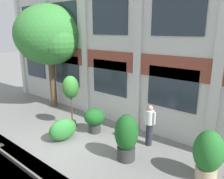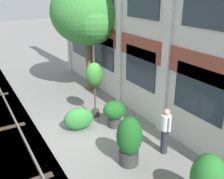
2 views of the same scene
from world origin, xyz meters
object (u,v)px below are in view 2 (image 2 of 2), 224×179
(broadleaf_tree, at_px, (88,15))
(potted_plant_glazed_jar, at_px, (129,139))
(resident_by_doorway, at_px, (165,130))
(potted_plant_terracotta_small, at_px, (94,77))
(potted_plant_stone_basin, at_px, (114,112))
(topiary_hedge, at_px, (79,119))

(broadleaf_tree, distance_m, potted_plant_glazed_jar, 7.74)
(resident_by_doorway, bearing_deg, potted_plant_terracotta_small, -70.34)
(potted_plant_glazed_jar, height_order, resident_by_doorway, potted_plant_glazed_jar)
(potted_plant_glazed_jar, bearing_deg, resident_by_doorway, 85.80)
(potted_plant_stone_basin, bearing_deg, potted_plant_terracotta_small, -167.93)
(potted_plant_glazed_jar, bearing_deg, potted_plant_stone_basin, 160.33)
(potted_plant_stone_basin, relative_size, resident_by_doorway, 0.66)
(potted_plant_glazed_jar, xyz_separation_m, resident_by_doorway, (0.10, 1.42, -0.04))
(broadleaf_tree, relative_size, potted_plant_terracotta_small, 2.36)
(potted_plant_glazed_jar, height_order, topiary_hedge, potted_plant_glazed_jar)
(potted_plant_terracotta_small, bearing_deg, broadleaf_tree, 158.34)
(resident_by_doorway, bearing_deg, potted_plant_stone_basin, -70.14)
(resident_by_doorway, bearing_deg, potted_plant_glazed_jar, 2.98)
(broadleaf_tree, distance_m, potted_plant_stone_basin, 5.71)
(resident_by_doorway, bearing_deg, broadleaf_tree, -86.43)
(broadleaf_tree, height_order, potted_plant_terracotta_small, broadleaf_tree)
(resident_by_doorway, height_order, topiary_hedge, resident_by_doorway)
(topiary_hedge, bearing_deg, resident_by_doorway, 32.73)
(potted_plant_glazed_jar, relative_size, resident_by_doorway, 1.01)
(broadleaf_tree, bearing_deg, potted_plant_glazed_jar, -15.23)
(broadleaf_tree, bearing_deg, topiary_hedge, -31.40)
(potted_plant_terracotta_small, relative_size, topiary_hedge, 2.05)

